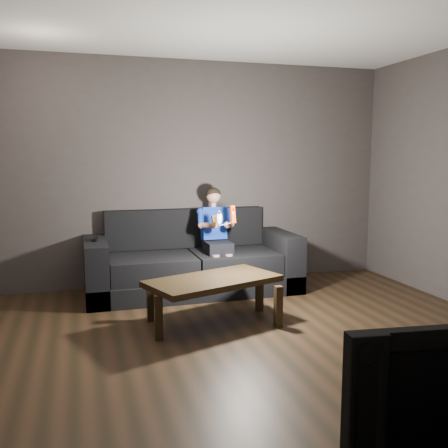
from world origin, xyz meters
name	(u,v)px	position (x,y,z in m)	size (l,w,h in m)	color
floor	(262,359)	(0.00, 0.00, 0.00)	(5.00, 5.00, 0.00)	black
back_wall	(190,174)	(0.00, 2.50, 1.35)	(5.00, 0.04, 2.70)	#3F3736
sofa	(192,265)	(-0.08, 2.10, 0.30)	(2.41, 1.04, 0.93)	black
child	(216,228)	(0.19, 2.03, 0.74)	(0.42, 0.52, 1.04)	black
wii_remote_red	(233,214)	(0.27, 1.63, 0.94)	(0.06, 0.08, 0.19)	#E54311
nunchuk_white	(219,218)	(0.12, 1.63, 0.91)	(0.08, 0.11, 0.16)	white
wii_remote_black	(95,239)	(-1.17, 2.02, 0.67)	(0.06, 0.17, 0.03)	black
coffee_table	(213,284)	(-0.15, 0.89, 0.38)	(1.35, 0.98, 0.44)	black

